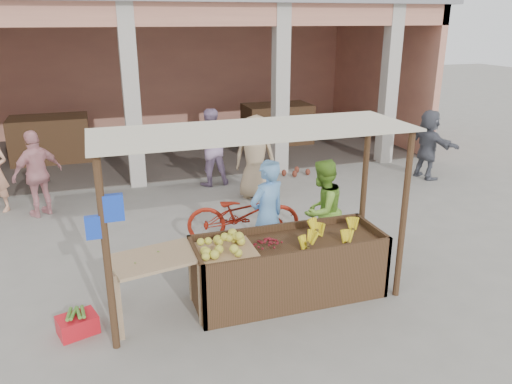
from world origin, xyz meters
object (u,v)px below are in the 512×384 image
object	(u,v)px
fruit_stall	(288,270)
side_table	(156,267)
motorcycle	(243,213)
red_crate	(78,325)
vendor_green	(322,208)
vendor_blue	(267,213)

from	to	relation	value
fruit_stall	side_table	bearing A→B (deg)	179.91
motorcycle	fruit_stall	bearing A→B (deg)	-165.65
red_crate	vendor_green	distance (m)	3.88
vendor_blue	vendor_green	bearing A→B (deg)	163.37
side_table	motorcycle	size ratio (longest dim) A/B	0.60
red_crate	motorcycle	xyz separation A→B (m)	(2.71, 1.94, 0.41)
fruit_stall	side_table	distance (m)	1.81
fruit_stall	vendor_green	xyz separation A→B (m)	(0.92, 0.91, 0.47)
vendor_blue	motorcycle	distance (m)	1.17
side_table	red_crate	distance (m)	1.17
fruit_stall	vendor_blue	size ratio (longest dim) A/B	1.39
red_crate	vendor_green	bearing A→B (deg)	-2.92
vendor_blue	side_table	bearing A→B (deg)	3.08
fruit_stall	red_crate	world-z (taller)	fruit_stall
side_table	vendor_green	bearing A→B (deg)	7.23
vendor_blue	motorcycle	size ratio (longest dim) A/B	0.93
fruit_stall	motorcycle	distance (m)	1.93
red_crate	motorcycle	bearing A→B (deg)	18.50
side_table	motorcycle	world-z (taller)	motorcycle
vendor_blue	motorcycle	xyz separation A→B (m)	(-0.05, 1.10, -0.41)
side_table	motorcycle	distance (m)	2.58
red_crate	vendor_green	world-z (taller)	vendor_green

